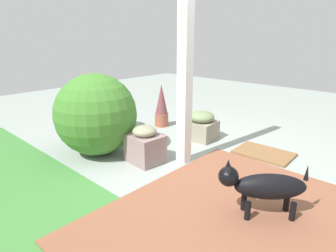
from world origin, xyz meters
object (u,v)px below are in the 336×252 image
Objects in this scene: porch_pillar at (185,57)px; stone_planter_nearest at (201,125)px; terracotta_pot_broad at (118,114)px; dog at (264,186)px; doormat at (264,153)px; terracotta_pot_spiky at (161,106)px; stone_planter_mid at (145,145)px; round_shrub at (96,115)px.

stone_planter_nearest is (0.31, -0.77, -1.02)m from porch_pillar.
stone_planter_nearest is 1.06× the size of terracotta_pot_broad.
doormat is at bearing -66.28° from dog.
terracotta_pot_spiky is 0.71m from terracotta_pot_broad.
dog reaches higher than stone_planter_nearest.
terracotta_pot_spiky reaches higher than stone_planter_mid.
terracotta_pot_broad is at bearing 14.69° from doormat.
stone_planter_nearest is at bearing -90.85° from stone_planter_mid.
dog is 0.91× the size of doormat.
stone_planter_nearest reaches higher than terracotta_pot_broad.
dog is (-2.77, 0.67, 0.05)m from terracotta_pot_broad.
dog is at bearing 176.84° from stone_planter_mid.
terracotta_pot_broad is (0.62, -0.81, -0.28)m from round_shrub.
terracotta_pot_spiky is 1.69× the size of terracotta_pot_broad.
terracotta_pot_spiky is 1.13× the size of dog.
round_shrub reaches higher than terracotta_pot_broad.
dog is at bearing 113.72° from doormat.
round_shrub is 1.48× the size of doormat.
doormat is at bearing -129.13° from stone_planter_mid.
porch_pillar reaches higher than stone_planter_nearest.
stone_planter_mid is 0.44× the size of round_shrub.
doormat is at bearing -179.46° from terracotta_pot_spiky.
terracotta_pot_broad is at bearing -13.69° from dog.
porch_pillar reaches higher than round_shrub.
terracotta_pot_spiky is (0.84, -1.16, 0.13)m from stone_planter_mid.
stone_planter_nearest is at bearing -116.77° from round_shrub.
terracotta_pot_spiky is at bearing 0.54° from doormat.
dog is at bearing 152.17° from terracotta_pot_spiky.
round_shrub is 1.45× the size of terracotta_pot_spiky.
round_shrub reaches higher than stone_planter_mid.
stone_planter_mid is 0.74m from round_shrub.
porch_pillar reaches higher than terracotta_pot_broad.
porch_pillar is at bearing -19.08° from dog.
porch_pillar is 1.89m from terracotta_pot_broad.
round_shrub is 2.17m from dog.
porch_pillar is 5.44× the size of stone_planter_mid.
stone_planter_nearest is 0.43× the size of round_shrub.
stone_planter_nearest is 0.96m from doormat.
stone_planter_nearest is 0.64× the size of doormat.
porch_pillar is at bearing 53.56° from doormat.
stone_planter_mid is 1.09× the size of terracotta_pot_broad.
dog reaches higher than terracotta_pot_broad.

